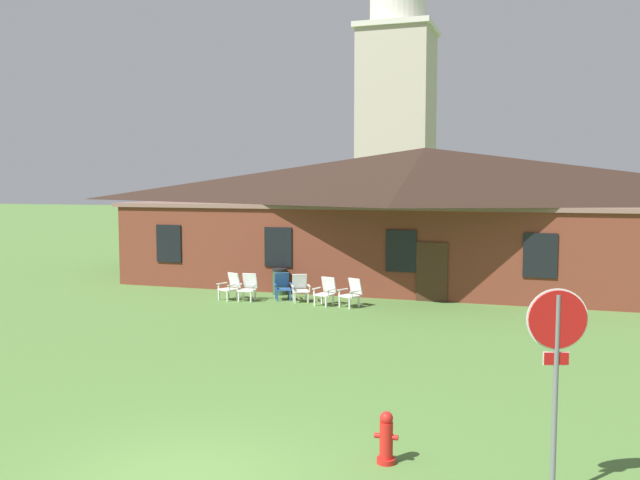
{
  "coord_description": "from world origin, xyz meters",
  "views": [
    {
      "loc": [
        4.66,
        -7.91,
        4.18
      ],
      "look_at": [
        -0.98,
        9.24,
        2.63
      ],
      "focal_mm": 37.58,
      "sensor_mm": 36.0,
      "label": 1
    }
  ],
  "objects": [
    {
      "name": "brick_building",
      "position": [
        0.0,
        20.52,
        2.88
      ],
      "size": [
        24.48,
        10.4,
        5.66
      ],
      "color": "brown",
      "rests_on": "ground"
    },
    {
      "name": "dome_tower",
      "position": [
        -4.97,
        38.38,
        9.46
      ],
      "size": [
        5.18,
        5.18,
        20.57
      ],
      "color": "#BCB29E",
      "rests_on": "ground"
    },
    {
      "name": "stop_sign",
      "position": [
        4.91,
        1.16,
        2.0
      ],
      "size": [
        0.77,
        0.29,
        2.82
      ],
      "color": "slate",
      "rests_on": "ground"
    },
    {
      "name": "lawn_chair_by_porch",
      "position": [
        -5.81,
        13.62,
        0.5
      ],
      "size": [
        0.79,
        0.83,
        0.96
      ],
      "color": "silver",
      "rests_on": "ground"
    },
    {
      "name": "lawn_chair_near_door",
      "position": [
        -5.13,
        13.66,
        0.5
      ],
      "size": [
        0.66,
        0.69,
        0.96
      ],
      "color": "white",
      "rests_on": "ground"
    },
    {
      "name": "lawn_chair_left_end",
      "position": [
        -4.05,
        14.24,
        0.5
      ],
      "size": [
        0.83,
        0.86,
        0.96
      ],
      "color": "#2D5693",
      "rests_on": "ground"
    },
    {
      "name": "lawn_chair_middle",
      "position": [
        -3.31,
        14.06,
        0.5
      ],
      "size": [
        0.81,
        0.85,
        0.96
      ],
      "color": "white",
      "rests_on": "ground"
    },
    {
      "name": "lawn_chair_right_end",
      "position": [
        -2.22,
        13.65,
        0.5
      ],
      "size": [
        0.74,
        0.79,
        0.96
      ],
      "color": "white",
      "rests_on": "ground"
    },
    {
      "name": "lawn_chair_far_side",
      "position": [
        -1.3,
        13.63,
        0.5
      ],
      "size": [
        0.82,
        0.85,
        0.96
      ],
      "color": "white",
      "rests_on": "ground"
    },
    {
      "name": "fire_hydrant",
      "position": [
        2.57,
        1.59,
        0.38
      ],
      "size": [
        0.36,
        0.28,
        0.79
      ],
      "color": "red",
      "rests_on": "ground"
    },
    {
      "name": "trash_bin",
      "position": [
        -4.55,
        15.23,
        0.5
      ],
      "size": [
        0.56,
        0.56,
        0.98
      ],
      "color": "#335638",
      "rests_on": "ground"
    }
  ]
}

